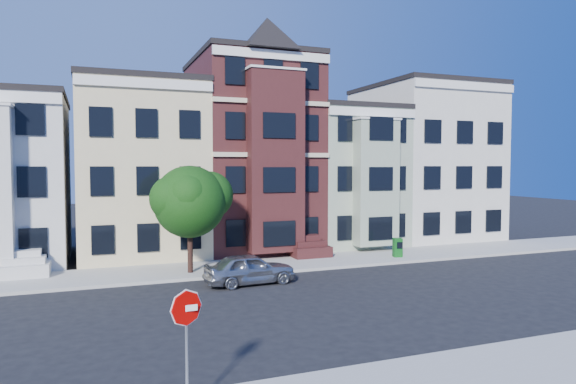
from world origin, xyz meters
name	(u,v)px	position (x,y,z in m)	size (l,w,h in m)	color
ground	(357,302)	(0.00, 0.00, 0.00)	(120.00, 120.00, 0.00)	black
far_sidewalk	(285,264)	(0.00, 8.00, 0.07)	(60.00, 4.00, 0.15)	#9E9B93
near_sidewalk	(512,378)	(0.00, -8.00, 0.07)	(60.00, 4.00, 0.15)	#9E9B93
house_yellow	(139,172)	(-7.00, 14.50, 5.00)	(7.00, 9.00, 10.00)	beige
house_brown	(250,156)	(0.00, 14.50, 6.00)	(7.00, 9.00, 12.00)	#3B1717
house_green	(339,178)	(6.50, 14.50, 4.50)	(6.00, 9.00, 9.00)	#96A38A
house_cream	(423,164)	(13.50, 14.50, 5.50)	(8.00, 9.00, 11.00)	silver
street_tree	(190,207)	(-5.28, 7.24, 3.39)	(5.57, 5.57, 6.48)	#1B4C13
parked_car	(250,269)	(-3.09, 4.43, 0.71)	(1.67, 4.14, 1.41)	#A0A2A8
newspaper_box	(398,248)	(6.59, 7.24, 0.69)	(0.48, 0.43, 1.07)	#0E5617
stop_sign	(187,342)	(-7.91, -6.85, 1.62)	(0.81, 0.11, 2.95)	#B40200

